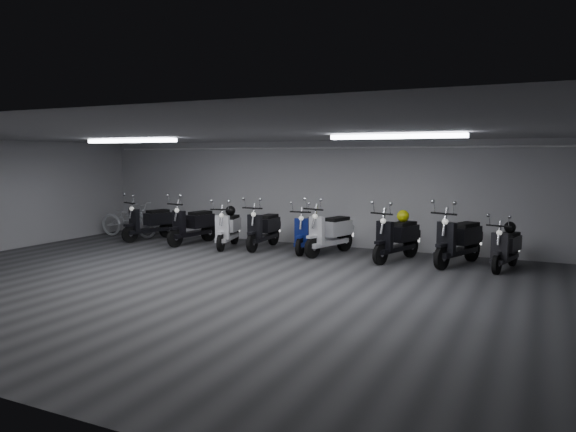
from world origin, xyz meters
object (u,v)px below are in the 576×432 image
at_px(scooter_9, 506,241).
at_px(helmet_2, 403,216).
at_px(scooter_0, 149,216).
at_px(scooter_1, 192,218).
at_px(helmet_1, 230,211).
at_px(scooter_4, 308,226).
at_px(scooter_6, 329,225).
at_px(scooter_2, 228,223).
at_px(scooter_7, 396,230).
at_px(helmet_0, 510,227).
at_px(bicycle, 129,216).
at_px(scooter_8, 458,232).
at_px(scooter_3, 263,222).

bearing_deg(scooter_9, helmet_2, -173.08).
distance_m(scooter_0, scooter_1, 1.54).
height_order(scooter_1, helmet_1, scooter_1).
relative_size(scooter_4, scooter_6, 0.92).
bearing_deg(scooter_0, helmet_1, 20.27).
relative_size(scooter_2, helmet_2, 6.28).
bearing_deg(scooter_2, scooter_6, -9.74).
bearing_deg(helmet_2, scooter_7, -108.19).
bearing_deg(helmet_0, bicycle, -179.84).
bearing_deg(scooter_4, scooter_1, 179.57).
bearing_deg(scooter_2, scooter_8, -12.17).
xyz_separation_m(scooter_8, helmet_2, (-1.27, 0.17, 0.28)).
height_order(scooter_2, helmet_2, scooter_2).
distance_m(scooter_7, scooter_9, 2.33).
distance_m(scooter_3, scooter_7, 3.54).
xyz_separation_m(scooter_9, helmet_0, (0.05, 0.22, 0.27)).
xyz_separation_m(scooter_9, helmet_1, (-6.84, 0.09, 0.34)).
height_order(scooter_0, scooter_7, scooter_7).
relative_size(scooter_1, bicycle, 0.96).
distance_m(scooter_4, scooter_9, 4.63).
relative_size(scooter_7, helmet_2, 6.72).
height_order(scooter_2, scooter_7, scooter_7).
bearing_deg(scooter_6, scooter_4, -173.56).
height_order(scooter_1, scooter_7, scooter_1).
bearing_deg(scooter_2, scooter_9, -13.04).
bearing_deg(scooter_3, helmet_2, -0.02).
bearing_deg(scooter_7, scooter_9, 18.53).
xyz_separation_m(scooter_2, scooter_4, (2.16, 0.32, 0.00)).
bearing_deg(scooter_4, scooter_8, -6.49).
distance_m(scooter_0, helmet_1, 2.68).
distance_m(scooter_7, helmet_1, 4.52).
xyz_separation_m(scooter_1, helmet_1, (1.12, 0.17, 0.25)).
xyz_separation_m(scooter_6, bicycle, (-6.44, 0.12, -0.08)).
height_order(scooter_2, bicycle, scooter_2).
bearing_deg(scooter_3, scooter_6, -3.48).
relative_size(scooter_1, helmet_0, 7.70).
relative_size(scooter_3, scooter_8, 0.93).
relative_size(scooter_4, scooter_8, 0.89).
bearing_deg(scooter_3, helmet_0, -0.79).
xyz_separation_m(scooter_3, helmet_1, (-0.97, -0.04, 0.26)).
bearing_deg(scooter_1, bicycle, -176.60).
bearing_deg(scooter_2, bicycle, 160.41).
bearing_deg(scooter_3, scooter_2, -164.65).
distance_m(helmet_0, helmet_2, 2.31).
relative_size(scooter_6, bicycle, 0.98).
height_order(bicycle, helmet_0, bicycle).
distance_m(scooter_0, scooter_4, 4.89).
relative_size(scooter_2, scooter_8, 0.89).
relative_size(scooter_9, helmet_1, 6.16).
height_order(scooter_6, bicycle, scooter_6).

